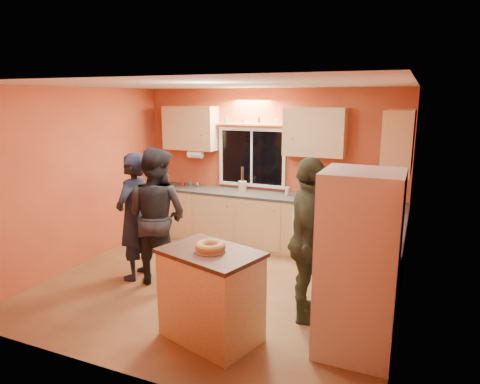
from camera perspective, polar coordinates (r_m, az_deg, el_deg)
The scene contains 14 objects.
ground at distance 5.82m, azimuth -3.04°, elevation -12.36°, with size 4.50×4.50×0.00m, color brown.
room_shell at distance 5.67m, azimuth -0.30°, elevation 4.10°, with size 4.54×4.04×2.61m.
back_counter at distance 7.13m, azimuth 3.06°, elevation -3.78°, with size 4.23×0.62×0.90m.
right_counter at distance 5.61m, azimuth 17.72°, elevation -8.94°, with size 0.62×1.84×0.90m.
refrigerator at distance 4.25m, azimuth 15.51°, elevation -9.29°, with size 0.72×0.70×1.80m, color silver.
island at distance 4.49m, azimuth -3.88°, elevation -13.45°, with size 1.13×0.92×0.95m.
bundt_pastry at distance 4.29m, azimuth -3.98°, elevation -7.26°, with size 0.31×0.31×0.09m, color tan.
person_left at distance 5.98m, azimuth -13.97°, elevation -3.20°, with size 0.63×0.42×1.74m, color black.
person_center at distance 5.76m, azimuth -11.02°, elevation -3.19°, with size 0.88×0.69×1.82m, color black.
person_right at distance 4.74m, azimuth 9.04°, elevation -6.47°, with size 1.08×0.45×1.84m, color #2F3622.
mixing_bowl at distance 6.74m, azimuth 10.42°, elevation -0.56°, with size 0.40×0.40×0.10m, color black.
utensil_crock at distance 7.19m, azimuth 0.32°, elevation 0.76°, with size 0.14×0.14×0.17m, color beige.
potted_plant at distance 5.03m, azimuth 17.49°, elevation -3.99°, with size 0.30×0.26×0.33m, color gray.
red_box at distance 5.58m, azimuth 18.72°, elevation -3.90°, with size 0.16×0.12×0.07m, color #9F2A18.
Camera 1 is at (2.35, -4.73, 2.44)m, focal length 32.00 mm.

